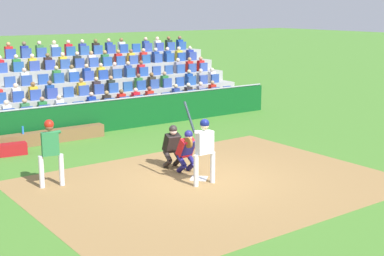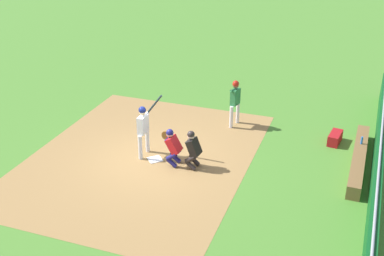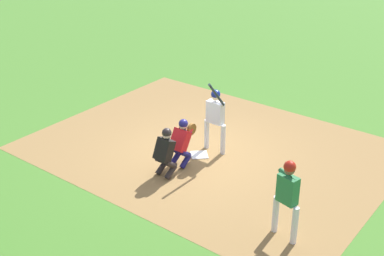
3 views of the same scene
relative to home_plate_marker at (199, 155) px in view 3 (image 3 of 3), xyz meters
name	(u,v)px [view 3 (image 3 of 3)]	position (x,y,z in m)	size (l,w,h in m)	color
ground_plane	(199,155)	(0.00, 0.00, -0.02)	(160.00, 160.00, 0.00)	#457B2A
infield_dirt_patch	(210,148)	(0.00, 0.50, -0.01)	(9.30, 7.07, 0.01)	olive
home_plate_marker	(199,155)	(0.00, 0.00, 0.00)	(0.44, 0.44, 0.02)	white
batter_at_plate	(215,114)	(0.17, 0.46, 1.09)	(0.67, 0.74, 2.17)	silver
catcher_crouching	(182,140)	(-0.05, -0.66, 0.69)	(0.46, 0.71, 1.27)	navy
home_plate_umpire	(165,150)	(-0.01, -1.34, 0.69)	(0.49, 0.49, 1.30)	#292121
on_deck_batter	(287,192)	(3.51, -1.68, 1.08)	(0.65, 0.30, 1.79)	silver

